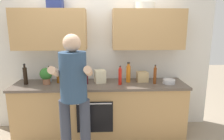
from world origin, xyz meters
TOP-DOWN VIEW (x-y plane):
  - ground_plane at (0.00, 0.00)m, footprint 12.00×12.00m
  - back_wall_unit at (0.00, 0.27)m, footprint 4.00×0.38m
  - counter at (-0.00, -0.00)m, footprint 2.84×0.67m
  - person_standing at (-0.32, -0.74)m, footprint 0.49×0.45m
  - bottle_water at (-0.86, 0.17)m, footprint 0.06×0.06m
  - bottle_wine at (-0.22, -0.01)m, footprint 0.07×0.07m
  - bottle_hotsauce at (0.33, -0.07)m, footprint 0.05×0.05m
  - bottle_syrup at (-0.69, 0.08)m, footprint 0.06×0.06m
  - bottle_vinegar at (0.90, -0.05)m, footprint 0.05×0.05m
  - bottle_soy at (-1.21, 0.02)m, footprint 0.07×0.07m
  - bottle_juice at (0.48, 0.07)m, footprint 0.07×0.07m
  - cup_stoneware at (-0.54, -0.17)m, footprint 0.07×0.07m
  - mixing_bowl at (1.14, -0.05)m, footprint 0.20×0.20m
  - knife_block at (-0.48, 0.03)m, footprint 0.10×0.14m
  - potted_herb at (-0.87, 0.01)m, footprint 0.20×0.20m
  - grocery_bag_rice at (0.00, 0.07)m, footprint 0.21×0.21m
  - grocery_bag_bread at (0.72, 0.10)m, footprint 0.18×0.18m

SIDE VIEW (x-z plane):
  - ground_plane at x=0.00m, z-range 0.00..0.00m
  - counter at x=0.00m, z-range 0.00..0.90m
  - mixing_bowl at x=1.14m, z-range 0.90..0.97m
  - cup_stoneware at x=-0.54m, z-range 0.90..0.99m
  - grocery_bag_bread at x=0.72m, z-range 0.90..1.06m
  - bottle_syrup at x=-0.69m, z-range 0.88..1.09m
  - knife_block at x=-0.48m, z-range 0.87..1.13m
  - grocery_bag_rice at x=0.00m, z-range 0.90..1.11m
  - bottle_water at x=-0.86m, z-range 0.88..1.14m
  - bottle_wine at x=-0.22m, z-range 0.88..1.14m
  - person_standing at x=-0.32m, z-range 0.16..1.90m
  - bottle_hotsauce at x=0.33m, z-range 0.88..1.19m
  - bottle_vinegar at x=0.90m, z-range 0.88..1.20m
  - bottle_soy at x=-1.21m, z-range 0.88..1.22m
  - bottle_juice at x=0.48m, z-range 0.88..1.22m
  - potted_herb at x=-0.87m, z-range 0.92..1.19m
  - back_wall_unit at x=0.00m, z-range 0.25..2.75m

